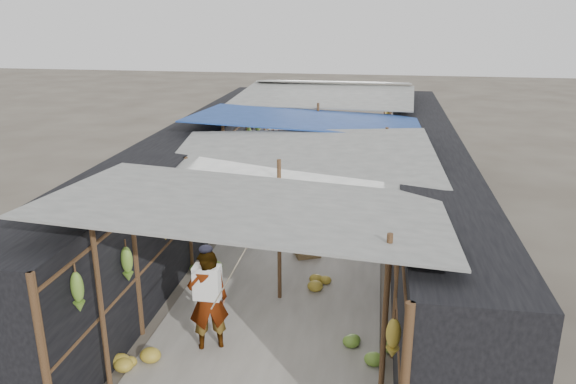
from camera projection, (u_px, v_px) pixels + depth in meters
The scene contains 13 objects.
aisle_slab at pixel (305, 227), 13.45m from camera, with size 3.60×16.00×0.02m, color #9E998E.
stall_left at pixel (194, 177), 13.51m from camera, with size 1.40×15.00×2.30m, color black.
stall_right at pixel (424, 187), 12.69m from camera, with size 1.40×15.00×2.30m, color black.
crate_near at pixel (350, 234), 12.68m from camera, with size 0.48×0.39×0.29m, color #92704A.
crate_mid at pixel (307, 250), 11.84m from camera, with size 0.50×0.40×0.30m, color #92704A.
crate_back at pixel (316, 178), 16.92m from camera, with size 0.46×0.38×0.29m, color #92704A.
black_basin at pixel (378, 183), 16.57m from camera, with size 0.59×0.59×0.18m, color black.
vendor_elderly at pixel (208, 300), 8.44m from camera, with size 0.60×0.39×1.64m, color white.
shopper_blue at pixel (250, 205), 12.36m from camera, with size 0.86×0.67×1.76m, color #2154A5.
vendor_seated at pixel (352, 211), 13.41m from camera, with size 0.50×0.29×0.78m, color #48413E.
market_canopy at pixel (309, 126), 13.02m from camera, with size 5.62×15.20×2.77m.
hanging_bananas at pixel (302, 163), 12.82m from camera, with size 3.96×14.18×0.83m.
floor_bananas at pixel (304, 243), 12.18m from camera, with size 4.02×10.42×0.34m.
Camera 1 is at (1.60, -5.93, 4.99)m, focal length 35.00 mm.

